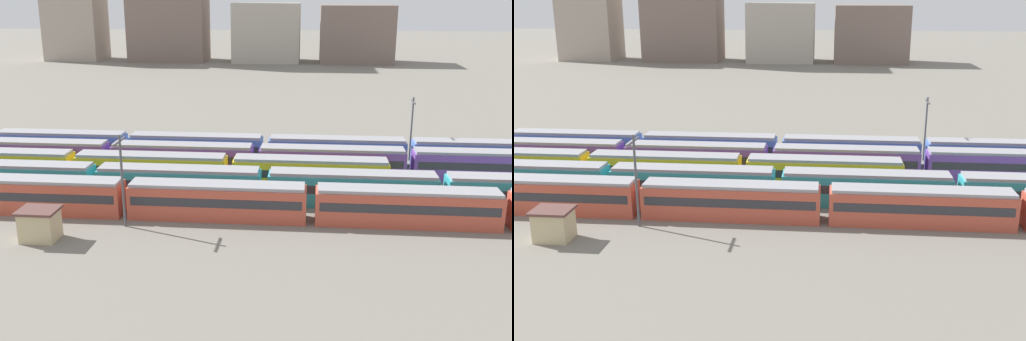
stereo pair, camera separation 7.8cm
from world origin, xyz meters
TOP-DOWN VIEW (x-y plane):
  - ground_plane at (0.00, 10.40)m, footprint 600.00×600.00m
  - train_track_0 at (28.74, 0.00)m, footprint 74.70×3.06m
  - train_track_1 at (33.11, 5.20)m, footprint 93.60×3.06m
  - train_track_2 at (9.70, 10.40)m, footprint 55.80×3.06m
  - train_track_3 at (40.69, 15.60)m, footprint 112.50×3.06m
  - train_track_4 at (41.49, 20.80)m, footprint 112.50×3.06m
  - catenary_pole_0 at (10.54, -3.02)m, footprint 0.24×3.20m
  - catenary_pole_1 at (42.09, 23.93)m, footprint 0.24×3.20m
  - signal_hut at (3.73, -7.00)m, footprint 3.60×3.00m
  - distant_building_0 at (-51.05, 142.29)m, footprint 17.90×15.16m
  - distant_building_2 at (13.42, 142.29)m, footprint 21.56×16.85m
  - distant_building_3 at (42.50, 142.29)m, footprint 23.38×16.16m

SIDE VIEW (x-z plane):
  - ground_plane at x=0.00m, z-range 0.00..0.00m
  - signal_hut at x=3.73m, z-range 0.03..3.07m
  - train_track_2 at x=9.70m, z-range 0.03..3.78m
  - train_track_0 at x=28.74m, z-range 0.03..3.78m
  - train_track_1 at x=33.11m, z-range 0.03..3.78m
  - train_track_3 at x=40.69m, z-range 0.03..3.78m
  - train_track_4 at x=41.49m, z-range 0.03..3.78m
  - catenary_pole_1 at x=42.09m, z-range 0.53..9.25m
  - catenary_pole_0 at x=10.54m, z-range 0.54..9.79m
  - distant_building_3 at x=42.50m, z-range 0.00..18.14m
  - distant_building_2 at x=13.42m, z-range 0.00..18.70m
  - distant_building_0 at x=-51.05m, z-range 0.00..34.79m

